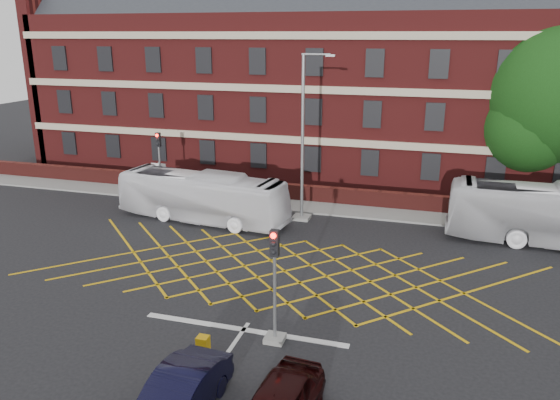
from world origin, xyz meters
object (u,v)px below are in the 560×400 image
(deciduous_tree, at_px, (554,103))
(utility_cabinet, at_px, (203,347))
(traffic_light_near, at_px, (275,297))
(direction_signs, at_px, (159,174))
(car_navy, at_px, (178,397))
(bus_left, at_px, (202,197))
(traffic_light_far, at_px, (160,169))
(street_lamp, at_px, (303,164))

(deciduous_tree, distance_m, utility_cabinet, 27.94)
(traffic_light_near, relative_size, utility_cabinet, 5.40)
(direction_signs, height_order, utility_cabinet, direction_signs)
(car_navy, relative_size, utility_cabinet, 5.51)
(direction_signs, distance_m, utility_cabinet, 20.86)
(direction_signs, xyz_separation_m, utility_cabinet, (11.20, -17.57, -0.98))
(traffic_light_near, distance_m, direction_signs, 20.69)
(deciduous_tree, bearing_deg, bus_left, -152.44)
(deciduous_tree, bearing_deg, traffic_light_near, -118.53)
(bus_left, height_order, utility_cabinet, bus_left)
(bus_left, relative_size, traffic_light_far, 2.45)
(bus_left, xyz_separation_m, direction_signs, (-5.25, 4.45, -0.08))
(street_lamp, bearing_deg, utility_cabinet, -88.68)
(bus_left, xyz_separation_m, traffic_light_near, (8.00, -11.44, 0.31))
(bus_left, xyz_separation_m, traffic_light_far, (-5.04, 4.26, 0.31))
(bus_left, height_order, deciduous_tree, deciduous_tree)
(street_lamp, xyz_separation_m, direction_signs, (-10.86, 2.51, -1.98))
(deciduous_tree, xyz_separation_m, direction_signs, (-25.11, -5.91, -5.02))
(car_navy, bearing_deg, utility_cabinet, 104.62)
(bus_left, relative_size, direction_signs, 4.76)
(bus_left, bearing_deg, traffic_light_near, -137.41)
(car_navy, relative_size, street_lamp, 0.45)
(bus_left, relative_size, deciduous_tree, 0.90)
(deciduous_tree, relative_size, street_lamp, 1.21)
(bus_left, distance_m, street_lamp, 6.23)
(street_lamp, bearing_deg, car_navy, -87.00)
(car_navy, distance_m, traffic_light_near, 5.05)
(deciduous_tree, bearing_deg, car_navy, -116.62)
(deciduous_tree, relative_size, traffic_light_far, 2.71)
(street_lamp, relative_size, utility_cabinet, 12.13)
(car_navy, distance_m, utility_cabinet, 3.12)
(bus_left, distance_m, car_navy, 17.46)
(deciduous_tree, height_order, utility_cabinet, deciduous_tree)
(traffic_light_far, height_order, direction_signs, traffic_light_far)
(bus_left, height_order, car_navy, bus_left)
(traffic_light_near, relative_size, direction_signs, 1.94)
(traffic_light_near, xyz_separation_m, street_lamp, (-2.39, 13.38, 1.60))
(car_navy, xyz_separation_m, traffic_light_near, (1.44, 4.73, 1.05))
(bus_left, distance_m, deciduous_tree, 22.93)
(car_navy, distance_m, street_lamp, 18.32)
(traffic_light_far, relative_size, direction_signs, 1.94)
(deciduous_tree, bearing_deg, street_lamp, -149.40)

